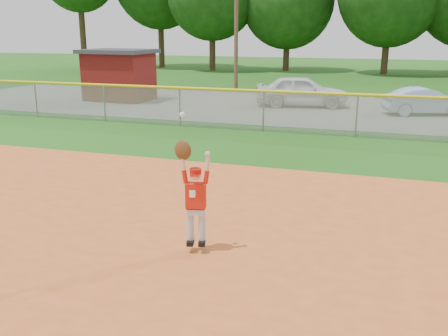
# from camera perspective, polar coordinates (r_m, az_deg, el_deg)

# --- Properties ---
(ground) EXTENTS (120.00, 120.00, 0.00)m
(ground) POSITION_cam_1_polar(r_m,az_deg,el_deg) (8.66, 10.30, -9.77)
(ground) COLOR #1D5112
(ground) RESTS_ON ground
(parking_strip) EXTENTS (44.00, 10.00, 0.03)m
(parking_strip) POSITION_cam_1_polar(r_m,az_deg,el_deg) (24.09, 15.71, 6.28)
(parking_strip) COLOR slate
(parking_strip) RESTS_ON ground
(car_white_a) EXTENTS (4.63, 2.53, 1.50)m
(car_white_a) POSITION_cam_1_polar(r_m,az_deg,el_deg) (24.76, 8.87, 8.69)
(car_white_a) COLOR silver
(car_white_a) RESTS_ON parking_strip
(car_blue) EXTENTS (3.77, 2.31, 1.17)m
(car_blue) POSITION_cam_1_polar(r_m,az_deg,el_deg) (23.78, 22.02, 7.08)
(car_blue) COLOR #90AFD7
(car_blue) RESTS_ON parking_strip
(utility_shed) EXTENTS (3.69, 2.94, 2.66)m
(utility_shed) POSITION_cam_1_polar(r_m,az_deg,el_deg) (27.24, -11.89, 10.39)
(utility_shed) COLOR #500E0B
(utility_shed) RESTS_ON ground
(outfield_fence) EXTENTS (40.06, 0.10, 1.55)m
(outfield_fence) POSITION_cam_1_polar(r_m,az_deg,el_deg) (18.03, 14.95, 6.16)
(outfield_fence) COLOR gray
(outfield_fence) RESTS_ON ground
(power_lines) EXTENTS (19.40, 0.24, 9.00)m
(power_lines) POSITION_cam_1_polar(r_m,az_deg,el_deg) (29.81, 18.99, 16.72)
(power_lines) COLOR #4C3823
(power_lines) RESTS_ON ground
(ballplayer) EXTENTS (0.60, 0.30, 2.25)m
(ballplayer) POSITION_cam_1_polar(r_m,az_deg,el_deg) (8.24, -3.45, -2.97)
(ballplayer) COLOR silver
(ballplayer) RESTS_ON ground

